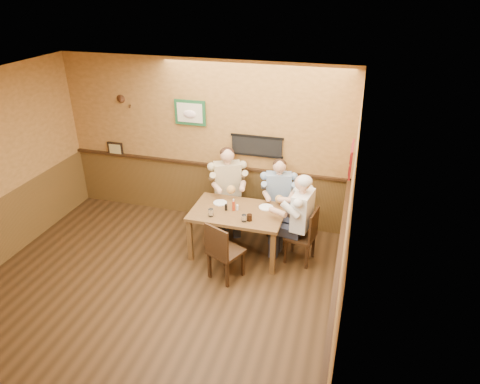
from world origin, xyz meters
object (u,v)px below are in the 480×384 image
object	(u,v)px
chair_back_right	(277,210)
cola_tumbler	(249,217)
chair_near_side	(226,250)
chair_back_left	(228,202)
water_glass_mid	(244,218)
dining_table	(238,216)
diner_white_elder	(301,224)
pepper_shaker	(226,207)
water_glass_left	(211,213)
salt_shaker	(237,208)
diner_tan_shirt	(228,192)
chair_right_end	(301,235)
diner_blue_polo	(278,200)
hot_sauce_bottle	(234,205)

from	to	relation	value
chair_back_right	cola_tumbler	bearing A→B (deg)	-115.65
chair_near_side	chair_back_left	bearing A→B (deg)	-49.39
water_glass_mid	dining_table	bearing A→B (deg)	122.08
diner_white_elder	chair_near_side	bearing A→B (deg)	-44.62
water_glass_mid	pepper_shaker	xyz separation A→B (m)	(-0.35, 0.25, -0.00)
water_glass_left	diner_white_elder	bearing A→B (deg)	13.77
salt_shaker	diner_white_elder	bearing A→B (deg)	2.21
chair_near_side	salt_shaker	size ratio (longest dim) A/B	10.38
diner_tan_shirt	chair_back_left	bearing A→B (deg)	0.00
diner_tan_shirt	cola_tumbler	world-z (taller)	diner_tan_shirt
chair_right_end	diner_white_elder	world-z (taller)	diner_white_elder
chair_back_right	water_glass_left	size ratio (longest dim) A/B	7.14
chair_back_left	chair_near_side	xyz separation A→B (m)	(0.41, -1.39, 0.00)
dining_table	diner_white_elder	world-z (taller)	diner_white_elder
chair_back_right	cola_tumbler	world-z (taller)	cola_tumbler
chair_back_left	chair_near_side	size ratio (longest dim) A/B	1.00
chair_back_right	diner_tan_shirt	bearing A→B (deg)	168.64
chair_back_left	diner_tan_shirt	world-z (taller)	diner_tan_shirt
chair_right_end	diner_blue_polo	distance (m)	0.88
hot_sauce_bottle	diner_tan_shirt	bearing A→B (deg)	113.78
salt_shaker	chair_back_right	bearing A→B (deg)	57.30
chair_near_side	water_glass_mid	distance (m)	0.53
diner_tan_shirt	diner_blue_polo	bearing A→B (deg)	-23.30
cola_tumbler	pepper_shaker	bearing A→B (deg)	154.50
pepper_shaker	diner_blue_polo	bearing A→B (deg)	51.14
salt_shaker	chair_right_end	bearing A→B (deg)	2.21
chair_near_side	pepper_shaker	size ratio (longest dim) A/B	9.10
hot_sauce_bottle	dining_table	bearing A→B (deg)	2.39
diner_white_elder	hot_sauce_bottle	xyz separation A→B (m)	(-1.03, -0.06, 0.20)
chair_back_right	chair_near_side	xyz separation A→B (m)	(-0.46, -1.41, 0.04)
diner_blue_polo	diner_white_elder	world-z (taller)	diner_white_elder
chair_right_end	salt_shaker	world-z (taller)	chair_right_end
diner_tan_shirt	water_glass_mid	bearing A→B (deg)	-85.69
dining_table	chair_back_right	world-z (taller)	chair_back_right
diner_tan_shirt	salt_shaker	xyz separation A→B (m)	(0.39, -0.73, 0.14)
water_glass_left	hot_sauce_bottle	distance (m)	0.38
diner_white_elder	cola_tumbler	bearing A→B (deg)	-58.96
diner_tan_shirt	water_glass_left	world-z (taller)	diner_tan_shirt
diner_tan_shirt	salt_shaker	bearing A→B (deg)	-86.98
chair_back_left	salt_shaker	bearing A→B (deg)	-86.98
chair_near_side	chair_right_end	bearing A→B (deg)	-119.74
dining_table	chair_near_side	bearing A→B (deg)	-89.11
diner_white_elder	hot_sauce_bottle	size ratio (longest dim) A/B	7.42
diner_tan_shirt	water_glass_mid	size ratio (longest dim) A/B	12.14
chair_back_right	water_glass_left	xyz separation A→B (m)	(-0.81, -1.04, 0.39)
chair_back_left	diner_blue_polo	distance (m)	0.88
diner_white_elder	diner_blue_polo	bearing A→B (deg)	-135.89
water_glass_left	chair_near_side	bearing A→B (deg)	-47.20
chair_near_side	pepper_shaker	world-z (taller)	chair_near_side
chair_right_end	chair_near_side	xyz separation A→B (m)	(-0.96, -0.70, 0.01)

